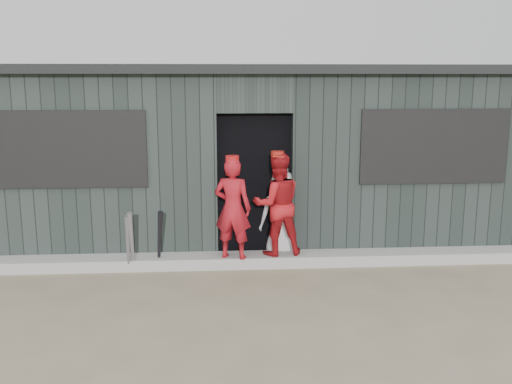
{
  "coord_description": "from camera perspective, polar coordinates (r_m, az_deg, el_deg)",
  "views": [
    {
      "loc": [
        -0.49,
        -5.41,
        2.46
      ],
      "look_at": [
        0.0,
        1.8,
        1.0
      ],
      "focal_mm": 40.0,
      "sensor_mm": 36.0,
      "label": 1
    }
  ],
  "objects": [
    {
      "name": "player_red_left",
      "position": [
        7.32,
        -2.35,
        -1.65
      ],
      "size": [
        0.55,
        0.44,
        1.31
      ],
      "primitive_type": "imported",
      "rotation": [
        0.0,
        0.0,
        2.83
      ],
      "color": "maroon",
      "rests_on": "curb"
    },
    {
      "name": "bat_mid",
      "position": [
        7.4,
        -12.68,
        -5.11
      ],
      "size": [
        0.11,
        0.24,
        0.78
      ],
      "primitive_type": "cone",
      "rotation": [
        0.21,
        0.0,
        0.18
      ],
      "color": "gray",
      "rests_on": "ground"
    },
    {
      "name": "player_grey_back",
      "position": [
        7.8,
        2.57,
        -2.28
      ],
      "size": [
        0.65,
        0.48,
        1.23
      ],
      "primitive_type": "imported",
      "rotation": [
        0.0,
        0.0,
        3.29
      ],
      "color": "silver",
      "rests_on": "ground"
    },
    {
      "name": "curb",
      "position": [
        7.63,
        -0.01,
        -6.8
      ],
      "size": [
        8.0,
        0.36,
        0.15
      ],
      "primitive_type": "cube",
      "color": "gray",
      "rests_on": "ground"
    },
    {
      "name": "bat_right",
      "position": [
        7.44,
        -9.63,
        -4.74
      ],
      "size": [
        0.16,
        0.34,
        0.82
      ],
      "primitive_type": "cone",
      "rotation": [
        0.33,
        0.0,
        0.28
      ],
      "color": "black",
      "rests_on": "ground"
    },
    {
      "name": "ground",
      "position": [
        5.96,
        1.2,
        -12.94
      ],
      "size": [
        80.0,
        80.0,
        0.0
      ],
      "primitive_type": "plane",
      "color": "#6E614C",
      "rests_on": "ground"
    },
    {
      "name": "dugout",
      "position": [
        9.01,
        -0.74,
        3.93
      ],
      "size": [
        8.3,
        3.3,
        2.62
      ],
      "color": "black",
      "rests_on": "ground"
    },
    {
      "name": "bat_left",
      "position": [
        7.38,
        -12.32,
        -4.92
      ],
      "size": [
        0.09,
        0.33,
        0.83
      ],
      "primitive_type": "cone",
      "rotation": [
        0.31,
        0.0,
        0.06
      ],
      "color": "gray",
      "rests_on": "ground"
    },
    {
      "name": "player_red_right",
      "position": [
        7.47,
        2.13,
        -1.23
      ],
      "size": [
        0.73,
        0.6,
        1.35
      ],
      "primitive_type": "imported",
      "rotation": [
        0.0,
        0.0,
        3.29
      ],
      "color": "#A61419",
      "rests_on": "curb"
    }
  ]
}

